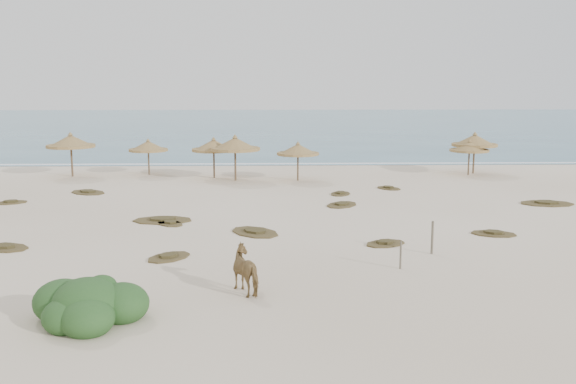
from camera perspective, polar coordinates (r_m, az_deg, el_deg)
name	(u,v)px	position (r m, az deg, el deg)	size (l,w,h in m)	color
ground	(286,246)	(25.91, -0.17, -4.83)	(160.00, 160.00, 0.00)	beige
ocean	(274,124)	(100.28, -1.23, 6.07)	(200.00, 100.00, 0.01)	#275B75
foam_line	(278,164)	(51.49, -0.88, 2.51)	(70.00, 0.60, 0.01)	white
palapa_0	(71,142)	(46.94, -18.75, 4.24)	(4.04, 4.04, 3.11)	brown
palapa_1	(148,147)	(46.37, -12.32, 3.96)	(3.23, 3.23, 2.58)	brown
palapa_2	(235,145)	(42.73, -4.73, 4.21)	(3.99, 3.99, 3.10)	brown
palapa_3	(214,146)	(44.13, -6.62, 4.08)	(3.48, 3.48, 2.82)	brown
palapa_4	(298,150)	(42.64, 0.89, 3.75)	(3.25, 3.25, 2.63)	brown
palapa_5	(469,147)	(46.93, 15.83, 3.86)	(3.62, 3.62, 2.56)	brown
palapa_6	(475,141)	(47.85, 16.26, 4.37)	(3.43, 3.43, 3.01)	brown
horse	(249,270)	(20.25, -3.52, -6.93)	(0.78, 1.71, 1.45)	#9C7947
fence_post_near	(432,238)	(25.24, 12.71, -3.97)	(0.10, 0.10, 1.29)	brown
fence_post_far	(401,255)	(23.06, 9.99, -5.56)	(0.07, 0.07, 0.99)	brown
bush	(88,306)	(18.70, -17.34, -9.61)	(3.24, 2.85, 1.45)	#2E5424
scrub_0	(4,247)	(27.93, -23.92, -4.50)	(2.49, 2.08, 0.16)	brown
scrub_1	(163,220)	(31.07, -11.09, -2.44)	(2.83, 1.84, 0.16)	brown
scrub_2	(170,223)	(30.28, -10.43, -2.74)	(1.75, 1.83, 0.16)	brown
scrub_3	(342,204)	(34.39, 4.81, -1.11)	(2.36, 2.57, 0.16)	brown
scrub_4	(494,233)	(29.22, 17.81, -3.52)	(2.19, 1.74, 0.16)	brown
scrub_5	(547,203)	(37.37, 22.01, -0.92)	(2.98, 2.04, 0.16)	brown
scrub_6	(88,192)	(39.92, -17.35, 0.00)	(2.87, 2.74, 0.16)	brown
scrub_7	(340,193)	(37.75, 4.68, -0.13)	(1.60, 1.97, 0.16)	brown
scrub_8	(11,202)	(38.04, -23.44, -0.84)	(2.05, 1.74, 0.16)	brown
scrub_9	(255,232)	(28.14, -2.96, -3.55)	(2.89, 3.04, 0.16)	brown
scrub_10	(389,188)	(40.06, 8.93, 0.36)	(1.89, 2.01, 0.16)	brown
scrub_11	(169,257)	(24.60, -10.55, -5.67)	(2.10, 2.19, 0.16)	brown
scrub_12	(385,243)	(26.47, 8.64, -4.51)	(2.12, 1.86, 0.16)	brown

